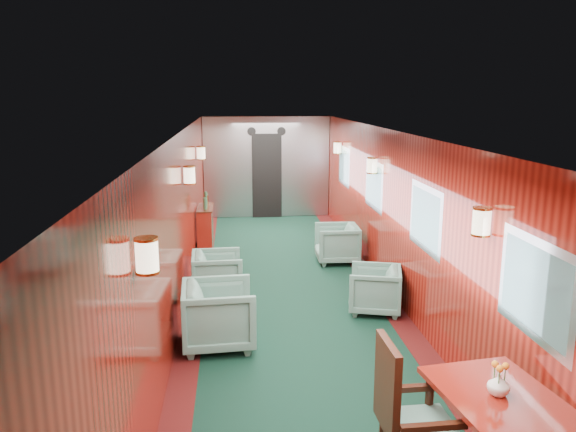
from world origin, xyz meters
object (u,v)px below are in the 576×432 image
at_px(side_chair, 405,412).
at_px(armchair_right_near, 375,289).
at_px(armchair_left_far, 218,274).
at_px(armchair_right_far, 337,243).
at_px(armchair_left_near, 219,315).
at_px(credenza, 205,227).
at_px(dining_table, 502,414).

relative_size(side_chair, armchair_right_near, 1.74).
bearing_deg(armchair_left_far, armchair_right_near, -113.46).
distance_m(side_chair, armchair_right_far, 5.87).
xyz_separation_m(side_chair, armchair_right_far, (0.58, 5.83, -0.32)).
bearing_deg(armchair_left_far, armchair_left_near, 179.40).
xyz_separation_m(credenza, armchair_left_near, (0.35, -4.27, -0.04)).
bearing_deg(credenza, armchair_left_near, -85.30).
xyz_separation_m(dining_table, armchair_right_near, (0.02, 3.66, -0.38)).
bearing_deg(credenza, side_chair, -75.71).
bearing_deg(armchair_right_far, armchair_left_near, -30.22).
xyz_separation_m(dining_table, armchair_left_near, (-2.06, 2.79, -0.31)).
bearing_deg(armchair_left_far, side_chair, -163.86).
bearing_deg(side_chair, dining_table, -15.20).
height_order(credenza, armchair_left_near, credenza).
bearing_deg(armchair_right_far, dining_table, 2.32).
xyz_separation_m(side_chair, armchair_left_far, (-1.47, 4.31, -0.32)).
xyz_separation_m(armchair_left_far, armchair_right_far, (2.05, 1.51, 0.00)).
height_order(armchair_left_near, armchair_right_far, armchair_left_near).
bearing_deg(dining_table, armchair_right_near, 82.12).
height_order(side_chair, armchair_left_far, side_chair).
relative_size(dining_table, armchair_left_far, 1.64).
relative_size(side_chair, armchair_left_near, 1.43).
height_order(side_chair, armchair_right_near, side_chair).
distance_m(dining_table, armchair_left_far, 4.96).
height_order(credenza, armchair_right_far, credenza).
relative_size(dining_table, armchair_right_near, 1.73).
xyz_separation_m(armchair_right_near, armchair_right_far, (-0.09, 2.33, 0.02)).
bearing_deg(armchair_right_far, armchair_right_near, 3.92).
bearing_deg(dining_table, armchair_right_far, 83.13).
height_order(dining_table, side_chair, side_chair).
relative_size(armchair_left_near, armchair_right_near, 1.22).
bearing_deg(armchair_right_near, side_chair, 4.20).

